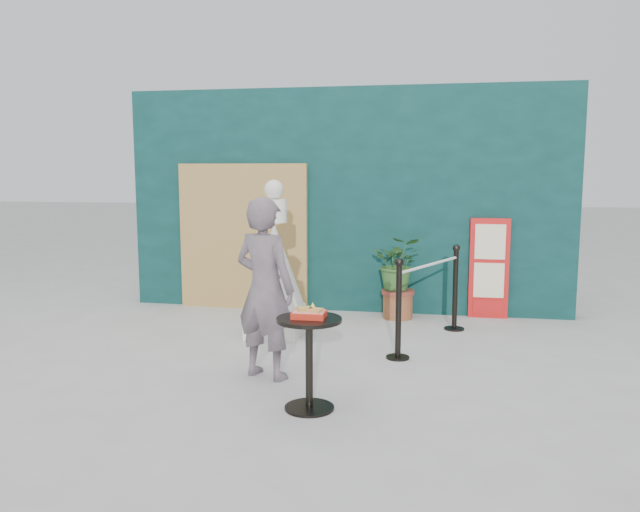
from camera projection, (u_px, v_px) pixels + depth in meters
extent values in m
plane|color=#ADAAA5|center=(296.00, 384.00, 5.60)|extent=(60.00, 60.00, 0.00)
cube|color=#092B29|center=(346.00, 201.00, 8.47)|extent=(6.00, 0.30, 3.00)
cube|color=tan|center=(243.00, 237.00, 8.59)|extent=(1.80, 0.08, 2.00)
imported|color=slate|center=(265.00, 288.00, 5.69)|extent=(0.71, 0.59, 1.67)
cube|color=red|center=(489.00, 268.00, 8.06)|extent=(0.50, 0.06, 1.30)
cube|color=beige|center=(490.00, 242.00, 7.98)|extent=(0.38, 0.02, 0.45)
cube|color=beige|center=(489.00, 280.00, 8.04)|extent=(0.38, 0.02, 0.45)
cube|color=red|center=(488.00, 307.00, 8.09)|extent=(0.38, 0.02, 0.18)
cube|color=silver|center=(275.00, 321.00, 7.24)|extent=(0.60, 0.60, 0.33)
cone|color=silver|center=(275.00, 265.00, 7.15)|extent=(0.70, 0.70, 0.99)
cylinder|color=white|center=(274.00, 211.00, 7.07)|extent=(0.29, 0.29, 0.26)
sphere|color=silver|center=(274.00, 190.00, 7.04)|extent=(0.22, 0.22, 0.22)
cylinder|color=black|center=(309.00, 408.00, 5.01)|extent=(0.40, 0.40, 0.02)
cylinder|color=black|center=(309.00, 366.00, 4.96)|extent=(0.06, 0.06, 0.72)
cylinder|color=black|center=(309.00, 320.00, 4.91)|extent=(0.52, 0.52, 0.03)
cube|color=red|center=(309.00, 315.00, 4.91)|extent=(0.26, 0.19, 0.05)
cube|color=red|center=(309.00, 311.00, 4.90)|extent=(0.24, 0.17, 0.00)
cube|color=gold|center=(304.00, 309.00, 4.92)|extent=(0.15, 0.14, 0.02)
cube|color=#E19452|center=(315.00, 310.00, 4.87)|extent=(0.13, 0.13, 0.02)
cone|color=yellow|center=(313.00, 306.00, 4.94)|extent=(0.06, 0.06, 0.06)
cylinder|color=#955231|center=(398.00, 306.00, 8.09)|extent=(0.38, 0.38, 0.32)
cylinder|color=brown|center=(398.00, 292.00, 8.07)|extent=(0.42, 0.42, 0.05)
imported|color=#315C27|center=(398.00, 263.00, 8.02)|extent=(0.63, 0.55, 0.70)
cylinder|color=black|center=(398.00, 357.00, 6.37)|extent=(0.24, 0.24, 0.02)
cylinder|color=black|center=(398.00, 312.00, 6.30)|extent=(0.06, 0.06, 0.96)
sphere|color=black|center=(399.00, 263.00, 6.23)|extent=(0.09, 0.09, 0.09)
cylinder|color=black|center=(454.00, 329.00, 7.52)|extent=(0.24, 0.24, 0.02)
cylinder|color=black|center=(455.00, 290.00, 7.46)|extent=(0.06, 0.06, 0.96)
sphere|color=black|center=(456.00, 248.00, 7.39)|extent=(0.09, 0.09, 0.09)
cylinder|color=silver|center=(430.00, 265.00, 6.83)|extent=(0.63, 1.31, 0.03)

